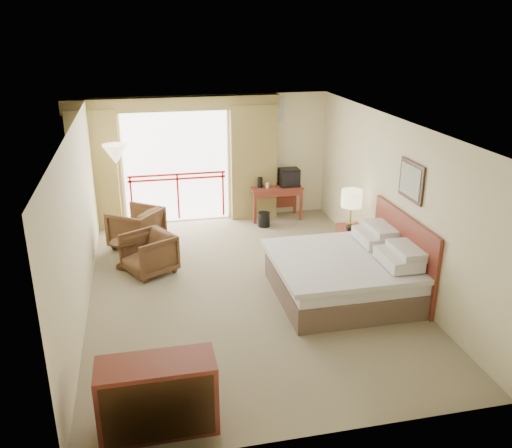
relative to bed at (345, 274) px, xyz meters
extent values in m
plane|color=#807556|center=(-1.50, 0.60, -0.38)|extent=(7.00, 7.00, 0.00)
plane|color=white|center=(-1.50, 0.60, 2.32)|extent=(7.00, 7.00, 0.00)
plane|color=beige|center=(-1.50, 4.10, 0.97)|extent=(5.00, 0.00, 5.00)
plane|color=beige|center=(-1.50, -2.90, 0.97)|extent=(5.00, 0.00, 5.00)
plane|color=beige|center=(-4.00, 0.60, 0.97)|extent=(0.00, 7.00, 7.00)
plane|color=beige|center=(1.00, 0.60, 0.97)|extent=(0.00, 7.00, 7.00)
plane|color=white|center=(-2.30, 4.08, 0.82)|extent=(2.40, 0.00, 2.40)
cube|color=red|center=(-2.30, 4.06, 0.57)|extent=(2.09, 0.03, 0.04)
cube|color=red|center=(-2.30, 4.06, 0.67)|extent=(2.09, 0.03, 0.04)
cube|color=red|center=(-3.29, 4.06, 0.17)|extent=(0.04, 0.03, 1.00)
cube|color=red|center=(-2.30, 4.06, 0.17)|extent=(0.04, 0.03, 1.00)
cube|color=red|center=(-1.31, 4.06, 0.17)|extent=(0.04, 0.03, 1.00)
cube|color=olive|center=(-3.95, 3.95, 0.87)|extent=(1.00, 0.26, 2.50)
cube|color=olive|center=(-0.65, 3.95, 0.87)|extent=(1.00, 0.26, 2.50)
cube|color=olive|center=(-2.30, 3.98, 2.17)|extent=(4.40, 0.22, 0.28)
cube|color=silver|center=(-0.20, 4.07, 1.97)|extent=(0.50, 0.04, 0.50)
cube|color=brown|center=(-0.05, 0.00, -0.18)|extent=(2.05, 2.00, 0.40)
cube|color=silver|center=(-0.05, 0.00, 0.12)|extent=(2.01, 1.96, 0.22)
cube|color=silver|center=(-0.10, 0.00, 0.25)|extent=(2.09, 2.06, 0.08)
cube|color=silver|center=(0.65, -0.45, 0.40)|extent=(0.50, 0.75, 0.18)
cube|color=silver|center=(0.65, 0.45, 0.40)|extent=(0.50, 0.75, 0.18)
cube|color=silver|center=(0.78, -0.45, 0.52)|extent=(0.40, 0.70, 0.14)
cube|color=silver|center=(0.78, 0.45, 0.52)|extent=(0.40, 0.70, 0.14)
cube|color=maroon|center=(0.96, 0.00, 0.27)|extent=(0.06, 2.10, 1.30)
cube|color=black|center=(0.98, 0.00, 1.47)|extent=(0.03, 0.72, 0.60)
cube|color=silver|center=(0.96, 0.00, 1.47)|extent=(0.01, 0.60, 0.48)
cube|color=maroon|center=(0.65, 1.42, -0.08)|extent=(0.43, 0.51, 0.59)
cylinder|color=tan|center=(0.65, 1.47, 0.26)|extent=(0.16, 0.16, 0.04)
cylinder|color=tan|center=(0.65, 1.47, 0.46)|extent=(0.03, 0.03, 0.40)
cylinder|color=#FFE5B2|center=(0.65, 1.47, 0.75)|extent=(0.38, 0.38, 0.31)
cube|color=black|center=(0.60, 1.27, 0.25)|extent=(0.18, 0.15, 0.07)
cube|color=maroon|center=(-0.19, 3.75, 0.34)|extent=(1.13, 0.54, 0.05)
cube|color=maroon|center=(-0.70, 3.51, -0.03)|extent=(0.06, 0.06, 0.69)
cube|color=maroon|center=(0.33, 3.51, -0.03)|extent=(0.06, 0.06, 0.69)
cube|color=maroon|center=(-0.70, 3.98, -0.03)|extent=(0.06, 0.06, 0.69)
cube|color=maroon|center=(0.33, 3.98, -0.03)|extent=(0.06, 0.06, 0.69)
cube|color=maroon|center=(-0.19, 3.98, 0.05)|extent=(1.03, 0.03, 0.52)
cube|color=maroon|center=(-0.19, 3.50, 0.26)|extent=(1.03, 0.03, 0.11)
cube|color=black|center=(0.11, 3.75, 0.55)|extent=(0.43, 0.33, 0.39)
cube|color=black|center=(0.11, 3.58, 0.55)|extent=(0.39, 0.02, 0.31)
cylinder|color=black|center=(-0.54, 3.75, 0.47)|extent=(0.13, 0.13, 0.23)
cylinder|color=white|center=(-0.39, 3.70, 0.41)|extent=(0.09, 0.09, 0.11)
cylinder|color=black|center=(-0.55, 3.30, -0.22)|extent=(0.32, 0.32, 0.31)
imported|color=#472D1B|center=(-3.22, 2.75, -0.38)|extent=(1.19, 1.19, 0.78)
imported|color=#472D1B|center=(-3.02, 1.53, -0.38)|extent=(1.06, 1.05, 0.72)
cylinder|color=black|center=(-3.45, 1.83, 0.11)|extent=(0.46, 0.46, 0.04)
cylinder|color=black|center=(-3.45, 1.83, -0.13)|extent=(0.06, 0.06, 0.46)
cylinder|color=black|center=(-3.45, 1.83, -0.36)|extent=(0.33, 0.33, 0.03)
imported|color=white|center=(-3.45, 1.83, 0.13)|extent=(0.29, 0.29, 0.02)
cylinder|color=tan|center=(-3.50, 3.37, -0.36)|extent=(0.31, 0.31, 0.03)
cylinder|color=tan|center=(-3.50, 3.37, 0.45)|extent=(0.03, 0.03, 1.65)
cone|color=#FFE5B2|center=(-3.50, 3.37, 1.33)|extent=(0.48, 0.48, 0.39)
cube|color=maroon|center=(-3.05, -2.42, 0.04)|extent=(1.25, 0.52, 0.83)
cube|color=black|center=(-3.05, -2.68, 0.04)|extent=(1.14, 0.02, 0.73)
camera|label=1|loc=(-3.04, -7.26, 3.78)|focal=38.00mm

